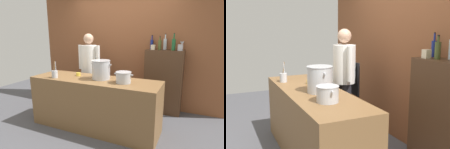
% 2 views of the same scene
% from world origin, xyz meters
% --- Properties ---
extents(ground_plane, '(8.00, 8.00, 0.00)m').
position_xyz_m(ground_plane, '(0.00, 0.00, 0.00)').
color(ground_plane, '#4C4C51').
extents(brick_back_panel, '(4.40, 0.10, 3.00)m').
position_xyz_m(brick_back_panel, '(0.00, 1.40, 1.50)').
color(brick_back_panel, brown).
rests_on(brick_back_panel, ground_plane).
extents(prep_counter, '(2.27, 0.70, 0.90)m').
position_xyz_m(prep_counter, '(0.00, 0.00, 0.45)').
color(prep_counter, brown).
rests_on(prep_counter, ground_plane).
extents(bar_cabinet, '(0.76, 0.32, 1.34)m').
position_xyz_m(bar_cabinet, '(0.98, 1.19, 0.67)').
color(bar_cabinet, '#472D1C').
rests_on(bar_cabinet, ground_plane).
extents(chef, '(0.53, 0.37, 1.66)m').
position_xyz_m(chef, '(-0.52, 0.69, 0.96)').
color(chef, black).
rests_on(chef, ground_plane).
extents(stockpot_large, '(0.38, 0.32, 0.32)m').
position_xyz_m(stockpot_large, '(0.11, 0.05, 1.06)').
color(stockpot_large, '#B7BABF').
rests_on(stockpot_large, prep_counter).
extents(stockpot_small, '(0.31, 0.25, 0.18)m').
position_xyz_m(stockpot_small, '(0.55, -0.03, 0.99)').
color(stockpot_small, '#B7BABF').
rests_on(stockpot_small, prep_counter).
extents(utensil_crock, '(0.10, 0.10, 0.29)m').
position_xyz_m(utensil_crock, '(-0.67, -0.22, 0.97)').
color(utensil_crock, '#B7BABF').
rests_on(utensil_crock, prep_counter).
extents(butter_jar, '(0.08, 0.08, 0.06)m').
position_xyz_m(butter_jar, '(-0.38, 0.08, 0.93)').
color(butter_jar, yellow).
rests_on(butter_jar, prep_counter).
extents(wine_bottle_olive, '(0.07, 0.07, 0.27)m').
position_xyz_m(wine_bottle_olive, '(0.87, 1.17, 1.44)').
color(wine_bottle_olive, '#475123').
rests_on(wine_bottle_olive, bar_cabinet).
extents(wine_bottle_green, '(0.07, 0.07, 0.33)m').
position_xyz_m(wine_bottle_green, '(1.14, 1.16, 1.46)').
color(wine_bottle_green, '#1E592D').
rests_on(wine_bottle_green, bar_cabinet).
extents(wine_bottle_cobalt, '(0.06, 0.06, 0.29)m').
position_xyz_m(wine_bottle_cobalt, '(0.68, 1.30, 1.44)').
color(wine_bottle_cobalt, navy).
rests_on(wine_bottle_cobalt, bar_cabinet).
extents(wine_bottle_clear, '(0.07, 0.07, 0.32)m').
position_xyz_m(wine_bottle_clear, '(0.95, 1.29, 1.45)').
color(wine_bottle_clear, silver).
rests_on(wine_bottle_clear, bar_cabinet).
extents(wine_glass_tall, '(0.08, 0.08, 0.17)m').
position_xyz_m(wine_glass_tall, '(1.28, 1.28, 1.46)').
color(wine_glass_tall, silver).
rests_on(wine_glass_tall, bar_cabinet).
extents(spice_tin_silver, '(0.09, 0.09, 0.12)m').
position_xyz_m(spice_tin_silver, '(1.27, 1.13, 1.40)').
color(spice_tin_silver, '#B2B2B7').
rests_on(spice_tin_silver, bar_cabinet).
extents(spice_tin_cream, '(0.08, 0.08, 0.10)m').
position_xyz_m(spice_tin_cream, '(0.74, 1.13, 1.39)').
color(spice_tin_cream, beige).
rests_on(spice_tin_cream, bar_cabinet).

